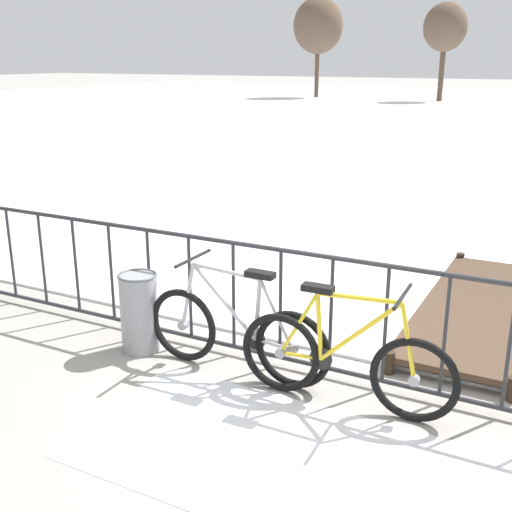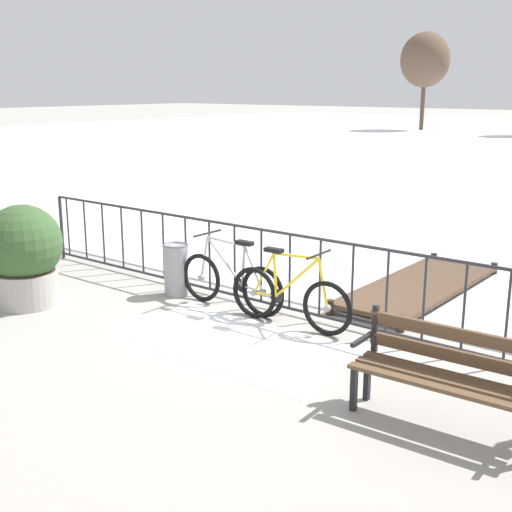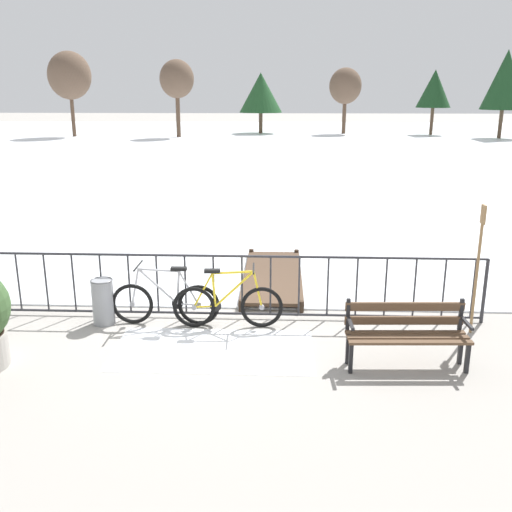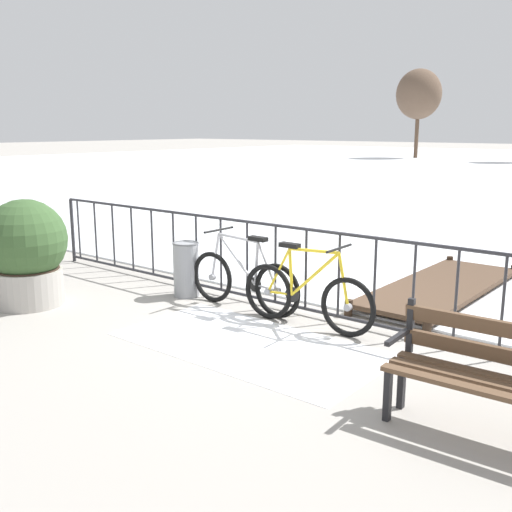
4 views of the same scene
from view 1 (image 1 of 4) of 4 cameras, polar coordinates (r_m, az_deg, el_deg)
ground_plane at (r=5.52m, az=4.31°, el=-10.27°), size 160.00×160.00×0.00m
snow_patch at (r=4.46m, az=2.19°, el=-17.60°), size 2.85×1.46×0.01m
railing_fence at (r=5.28m, az=4.44°, el=-4.88°), size 9.06×0.06×1.07m
bicycle_near_railing at (r=5.32m, az=-1.83°, el=-6.91°), size 1.71×0.52×0.97m
bicycle_second at (r=4.90m, az=7.93°, el=-9.35°), size 1.71×0.52×0.97m
trash_bin at (r=5.82m, az=-10.45°, el=-4.96°), size 0.35×0.35×0.73m
wooden_dock at (r=6.88m, az=19.53°, el=-4.43°), size 1.10×3.25×0.20m
tree_far_west at (r=41.05m, az=16.65°, el=19.06°), size 2.54×2.54×5.66m
tree_east_mid at (r=43.68m, az=5.61°, el=19.90°), size 3.20×3.20×6.28m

